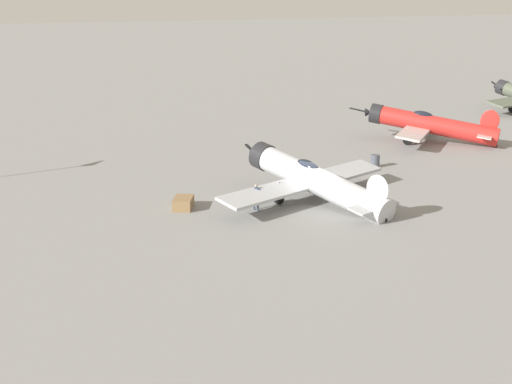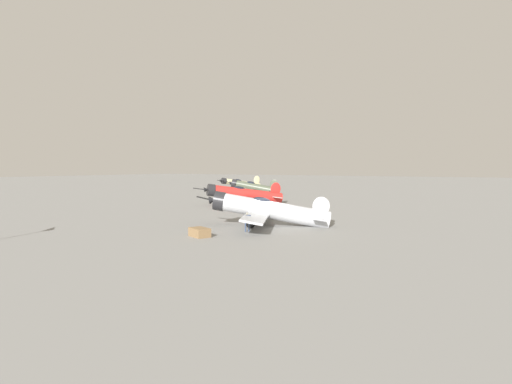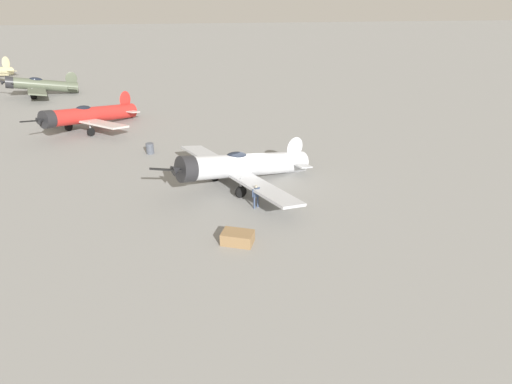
# 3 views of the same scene
# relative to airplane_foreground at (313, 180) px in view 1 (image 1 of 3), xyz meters

# --- Properties ---
(ground_plane) EXTENTS (400.00, 400.00, 0.00)m
(ground_plane) POSITION_rel_airplane_foreground_xyz_m (0.23, -0.48, -1.42)
(ground_plane) COLOR gray
(airplane_foreground) EXTENTS (12.59, 11.56, 3.33)m
(airplane_foreground) POSITION_rel_airplane_foreground_xyz_m (0.00, 0.00, 0.00)
(airplane_foreground) COLOR #B7BABF
(airplane_foreground) RESTS_ON ground_plane
(airplane_mid_apron) EXTENTS (10.01, 9.76, 3.12)m
(airplane_mid_apron) POSITION_rel_airplane_foreground_xyz_m (15.95, 12.97, 0.09)
(airplane_mid_apron) COLOR red
(airplane_mid_apron) RESTS_ON ground_plane
(ground_crew_mechanic) EXTENTS (0.40, 0.54, 1.57)m
(ground_crew_mechanic) POSITION_rel_airplane_foreground_xyz_m (-3.77, -0.29, -0.47)
(ground_crew_mechanic) COLOR #384766
(ground_crew_mechanic) RESTS_ON ground_plane
(equipment_crate) EXTENTS (1.64, 1.97, 0.67)m
(equipment_crate) POSITION_rel_airplane_foreground_xyz_m (-7.72, 1.43, -1.08)
(equipment_crate) COLOR olive
(equipment_crate) RESTS_ON ground_plane
(fuel_drum) EXTENTS (0.69, 0.69, 0.90)m
(fuel_drum) POSITION_rel_airplane_foreground_xyz_m (7.81, 6.80, -0.97)
(fuel_drum) COLOR #474C56
(fuel_drum) RESTS_ON ground_plane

